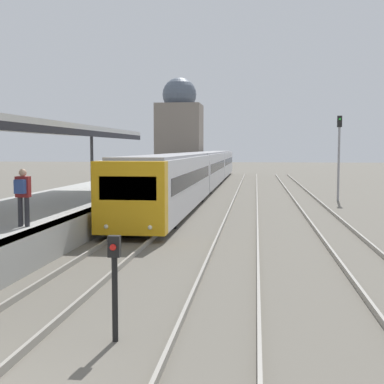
{
  "coord_description": "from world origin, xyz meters",
  "views": [
    {
      "loc": [
        4.34,
        -5.53,
        3.26
      ],
      "look_at": [
        1.85,
        15.19,
        1.55
      ],
      "focal_mm": 50.0,
      "sensor_mm": 36.0,
      "label": 1
    }
  ],
  "objects_px": {
    "person_on_platform": "(23,193)",
    "signal_post_near": "(115,276)",
    "signal_mast_far": "(339,148)",
    "train_near": "(203,168)"
  },
  "relations": [
    {
      "from": "person_on_platform",
      "to": "signal_post_near",
      "type": "distance_m",
      "value": 7.43
    },
    {
      "from": "signal_mast_far",
      "to": "signal_post_near",
      "type": "bearing_deg",
      "value": -106.32
    },
    {
      "from": "train_near",
      "to": "signal_mast_far",
      "type": "bearing_deg",
      "value": -45.51
    },
    {
      "from": "train_near",
      "to": "signal_mast_far",
      "type": "relative_size",
      "value": 9.8
    },
    {
      "from": "train_near",
      "to": "signal_post_near",
      "type": "xyz_separation_m",
      "value": [
        2.0,
        -34.94,
        -0.51
      ]
    },
    {
      "from": "person_on_platform",
      "to": "signal_post_near",
      "type": "height_order",
      "value": "person_on_platform"
    },
    {
      "from": "person_on_platform",
      "to": "signal_mast_far",
      "type": "distance_m",
      "value": 22.67
    },
    {
      "from": "person_on_platform",
      "to": "signal_mast_far",
      "type": "bearing_deg",
      "value": 58.79
    },
    {
      "from": "train_near",
      "to": "signal_post_near",
      "type": "bearing_deg",
      "value": -86.72
    },
    {
      "from": "signal_mast_far",
      "to": "train_near",
      "type": "bearing_deg",
      "value": 134.49
    }
  ]
}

